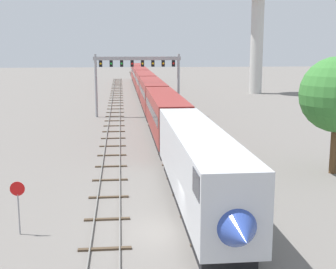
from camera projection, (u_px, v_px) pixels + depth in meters
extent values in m
plane|color=slate|center=(172.00, 231.00, 25.08)|extent=(400.00, 400.00, 0.00)
cube|color=slate|center=(143.00, 101.00, 83.85)|extent=(0.07, 200.00, 0.16)
cube|color=slate|center=(151.00, 101.00, 83.99)|extent=(0.07, 200.00, 0.16)
cube|color=#473828|center=(216.00, 244.00, 23.31)|extent=(2.60, 0.24, 0.10)
cube|color=#473828|center=(202.00, 216.00, 27.22)|extent=(2.60, 0.24, 0.10)
cube|color=#473828|center=(192.00, 194.00, 31.13)|extent=(2.60, 0.24, 0.10)
cube|color=#473828|center=(184.00, 178.00, 35.04)|extent=(2.60, 0.24, 0.10)
cube|color=#473828|center=(178.00, 165.00, 38.95)|extent=(2.60, 0.24, 0.10)
cube|color=#473828|center=(172.00, 154.00, 42.86)|extent=(2.60, 0.24, 0.10)
cube|color=#473828|center=(168.00, 145.00, 46.77)|extent=(2.60, 0.24, 0.10)
cube|color=#473828|center=(164.00, 137.00, 50.68)|extent=(2.60, 0.24, 0.10)
cube|color=#473828|center=(161.00, 131.00, 54.60)|extent=(2.60, 0.24, 0.10)
cube|color=#473828|center=(158.00, 125.00, 58.51)|extent=(2.60, 0.24, 0.10)
cube|color=#473828|center=(156.00, 120.00, 62.42)|extent=(2.60, 0.24, 0.10)
cube|color=#473828|center=(154.00, 116.00, 66.33)|extent=(2.60, 0.24, 0.10)
cube|color=#473828|center=(152.00, 112.00, 70.24)|extent=(2.60, 0.24, 0.10)
cube|color=#473828|center=(150.00, 108.00, 74.15)|extent=(2.60, 0.24, 0.10)
cube|color=#473828|center=(149.00, 105.00, 78.06)|extent=(2.60, 0.24, 0.10)
cube|color=#473828|center=(147.00, 102.00, 81.97)|extent=(2.60, 0.24, 0.10)
cube|color=#473828|center=(146.00, 100.00, 85.88)|extent=(2.60, 0.24, 0.10)
cube|color=#473828|center=(145.00, 98.00, 89.79)|extent=(2.60, 0.24, 0.10)
cube|color=#473828|center=(144.00, 95.00, 93.70)|extent=(2.60, 0.24, 0.10)
cube|color=#473828|center=(143.00, 93.00, 97.61)|extent=(2.60, 0.24, 0.10)
cube|color=#473828|center=(142.00, 92.00, 101.53)|extent=(2.60, 0.24, 0.10)
cube|color=#473828|center=(141.00, 90.00, 105.44)|extent=(2.60, 0.24, 0.10)
cube|color=#473828|center=(141.00, 88.00, 109.35)|extent=(2.60, 0.24, 0.10)
cube|color=#473828|center=(140.00, 87.00, 113.26)|extent=(2.60, 0.24, 0.10)
cube|color=#473828|center=(139.00, 86.00, 117.17)|extent=(2.60, 0.24, 0.10)
cube|color=#473828|center=(139.00, 84.00, 121.08)|extent=(2.60, 0.24, 0.10)
cube|color=#473828|center=(138.00, 83.00, 124.99)|extent=(2.60, 0.24, 0.10)
cube|color=#473828|center=(137.00, 82.00, 128.90)|extent=(2.60, 0.24, 0.10)
cube|color=#473828|center=(137.00, 81.00, 132.81)|extent=(2.60, 0.24, 0.10)
cube|color=#473828|center=(136.00, 80.00, 136.72)|extent=(2.60, 0.24, 0.10)
cube|color=#473828|center=(136.00, 79.00, 140.63)|extent=(2.60, 0.24, 0.10)
cube|color=#473828|center=(136.00, 78.00, 144.54)|extent=(2.60, 0.24, 0.10)
cube|color=#473828|center=(135.00, 77.00, 148.46)|extent=(2.60, 0.24, 0.10)
cube|color=#473828|center=(135.00, 76.00, 152.37)|extent=(2.60, 0.24, 0.10)
cube|color=#473828|center=(134.00, 76.00, 156.28)|extent=(2.60, 0.24, 0.10)
cube|color=#473828|center=(134.00, 75.00, 160.19)|extent=(2.60, 0.24, 0.10)
cube|color=#473828|center=(134.00, 74.00, 164.10)|extent=(2.60, 0.24, 0.10)
cube|color=#473828|center=(133.00, 74.00, 168.01)|extent=(2.60, 0.24, 0.10)
cube|color=#473828|center=(133.00, 73.00, 171.92)|extent=(2.60, 0.24, 0.10)
cube|color=#473828|center=(133.00, 72.00, 175.83)|extent=(2.60, 0.24, 0.10)
cube|color=#473828|center=(133.00, 72.00, 179.74)|extent=(2.60, 0.24, 0.10)
cube|color=slate|center=(109.00, 118.00, 63.76)|extent=(0.07, 160.00, 0.16)
cube|color=slate|center=(120.00, 118.00, 63.90)|extent=(0.07, 160.00, 0.16)
cube|color=#473828|center=(105.00, 249.00, 22.77)|extent=(2.60, 0.24, 0.10)
cube|color=#473828|center=(107.00, 219.00, 26.68)|extent=(2.60, 0.24, 0.10)
cube|color=#473828|center=(109.00, 197.00, 30.59)|extent=(2.60, 0.24, 0.10)
cube|color=#473828|center=(110.00, 180.00, 34.50)|extent=(2.60, 0.24, 0.10)
cube|color=#473828|center=(111.00, 166.00, 38.41)|extent=(2.60, 0.24, 0.10)
cube|color=#473828|center=(112.00, 155.00, 42.32)|extent=(2.60, 0.24, 0.10)
cube|color=#473828|center=(113.00, 146.00, 46.23)|extent=(2.60, 0.24, 0.10)
cube|color=#473828|center=(113.00, 138.00, 50.14)|extent=(2.60, 0.24, 0.10)
cube|color=#473828|center=(114.00, 132.00, 54.05)|extent=(2.60, 0.24, 0.10)
cube|color=#473828|center=(114.00, 126.00, 57.97)|extent=(2.60, 0.24, 0.10)
cube|color=#473828|center=(114.00, 121.00, 61.88)|extent=(2.60, 0.24, 0.10)
cube|color=#473828|center=(115.00, 116.00, 65.79)|extent=(2.60, 0.24, 0.10)
cube|color=#473828|center=(115.00, 112.00, 69.70)|extent=(2.60, 0.24, 0.10)
cube|color=#473828|center=(115.00, 109.00, 73.61)|extent=(2.60, 0.24, 0.10)
cube|color=#473828|center=(116.00, 106.00, 77.52)|extent=(2.60, 0.24, 0.10)
cube|color=#473828|center=(116.00, 103.00, 81.43)|extent=(2.60, 0.24, 0.10)
cube|color=#473828|center=(116.00, 100.00, 85.34)|extent=(2.60, 0.24, 0.10)
cube|color=#473828|center=(116.00, 98.00, 89.25)|extent=(2.60, 0.24, 0.10)
cube|color=#473828|center=(116.00, 96.00, 93.16)|extent=(2.60, 0.24, 0.10)
cube|color=#473828|center=(117.00, 94.00, 97.07)|extent=(2.60, 0.24, 0.10)
cube|color=#473828|center=(117.00, 92.00, 100.98)|extent=(2.60, 0.24, 0.10)
cube|color=#473828|center=(117.00, 90.00, 104.90)|extent=(2.60, 0.24, 0.10)
cube|color=#473828|center=(117.00, 89.00, 108.81)|extent=(2.60, 0.24, 0.10)
cube|color=#473828|center=(117.00, 87.00, 112.72)|extent=(2.60, 0.24, 0.10)
cube|color=#473828|center=(117.00, 86.00, 116.63)|extent=(2.60, 0.24, 0.10)
cube|color=#473828|center=(117.00, 84.00, 120.54)|extent=(2.60, 0.24, 0.10)
cube|color=#473828|center=(117.00, 83.00, 124.45)|extent=(2.60, 0.24, 0.10)
cube|color=#473828|center=(117.00, 82.00, 128.36)|extent=(2.60, 0.24, 0.10)
cube|color=#473828|center=(117.00, 81.00, 132.27)|extent=(2.60, 0.24, 0.10)
cube|color=#473828|center=(118.00, 80.00, 136.18)|extent=(2.60, 0.24, 0.10)
cube|color=#473828|center=(118.00, 79.00, 140.09)|extent=(2.60, 0.24, 0.10)
cube|color=silver|center=(198.00, 160.00, 28.51)|extent=(3.00, 19.72, 3.80)
cone|color=#2D479E|center=(238.00, 230.00, 18.75)|extent=(2.88, 2.60, 2.88)
cube|color=black|center=(231.00, 183.00, 19.83)|extent=(3.04, 1.80, 1.10)
cube|color=black|center=(197.00, 198.00, 28.95)|extent=(2.52, 17.74, 1.00)
cube|color=maroon|center=(165.00, 113.00, 48.76)|extent=(3.00, 19.72, 3.80)
cube|color=black|center=(165.00, 109.00, 48.69)|extent=(3.04, 18.14, 0.90)
cube|color=black|center=(165.00, 136.00, 49.21)|extent=(2.52, 17.74, 1.00)
cube|color=maroon|center=(152.00, 93.00, 69.02)|extent=(3.00, 19.72, 3.80)
cube|color=black|center=(152.00, 91.00, 68.94)|extent=(3.04, 18.14, 0.90)
cube|color=black|center=(152.00, 110.00, 69.46)|extent=(2.52, 17.74, 1.00)
cube|color=maroon|center=(145.00, 83.00, 89.27)|extent=(3.00, 19.72, 3.80)
cube|color=black|center=(145.00, 81.00, 89.20)|extent=(3.04, 18.14, 0.90)
cube|color=black|center=(145.00, 95.00, 89.72)|extent=(2.52, 17.74, 1.00)
cube|color=maroon|center=(140.00, 76.00, 109.52)|extent=(3.00, 19.72, 3.80)
cube|color=black|center=(140.00, 74.00, 109.45)|extent=(3.04, 18.14, 0.90)
cube|color=black|center=(140.00, 86.00, 109.97)|extent=(2.52, 17.74, 1.00)
cube|color=maroon|center=(137.00, 71.00, 129.78)|extent=(3.00, 19.72, 3.80)
cube|color=black|center=(137.00, 70.00, 129.71)|extent=(3.04, 18.14, 0.90)
cube|color=black|center=(137.00, 80.00, 130.22)|extent=(2.52, 17.74, 1.00)
cylinder|color=#999BA0|center=(96.00, 86.00, 64.71)|extent=(0.36, 0.36, 8.69)
cylinder|color=#999BA0|center=(179.00, 85.00, 65.85)|extent=(0.36, 0.36, 8.69)
cube|color=#999BA0|center=(137.00, 58.00, 64.58)|extent=(12.10, 0.36, 0.50)
cube|color=black|center=(101.00, 64.00, 64.27)|extent=(0.44, 0.32, 0.90)
sphere|color=yellow|center=(101.00, 64.00, 64.08)|extent=(0.28, 0.28, 0.28)
cube|color=black|center=(111.00, 64.00, 64.41)|extent=(0.44, 0.32, 0.90)
sphere|color=green|center=(111.00, 64.00, 64.22)|extent=(0.28, 0.28, 0.28)
cube|color=black|center=(122.00, 64.00, 64.55)|extent=(0.44, 0.32, 0.90)
sphere|color=green|center=(122.00, 64.00, 64.37)|extent=(0.28, 0.28, 0.28)
cube|color=black|center=(132.00, 63.00, 64.69)|extent=(0.44, 0.32, 0.90)
sphere|color=red|center=(132.00, 64.00, 64.51)|extent=(0.28, 0.28, 0.28)
cube|color=black|center=(143.00, 63.00, 64.83)|extent=(0.44, 0.32, 0.90)
sphere|color=yellow|center=(143.00, 64.00, 64.65)|extent=(0.28, 0.28, 0.28)
cube|color=black|center=(153.00, 63.00, 64.98)|extent=(0.44, 0.32, 0.90)
sphere|color=yellow|center=(153.00, 63.00, 64.79)|extent=(0.28, 0.28, 0.28)
cube|color=black|center=(163.00, 63.00, 65.12)|extent=(0.44, 0.32, 0.90)
sphere|color=yellow|center=(163.00, 63.00, 64.93)|extent=(0.28, 0.28, 0.28)
cube|color=black|center=(173.00, 63.00, 65.26)|extent=(0.44, 0.32, 0.90)
sphere|color=red|center=(174.00, 63.00, 65.07)|extent=(0.28, 0.28, 0.28)
cylinder|color=beige|center=(257.00, 46.00, 96.39)|extent=(2.60, 2.60, 19.52)
cylinder|color=gray|center=(19.00, 214.00, 24.46)|extent=(0.08, 0.08, 2.20)
cylinder|color=red|center=(17.00, 189.00, 24.18)|extent=(0.76, 0.03, 0.76)
cylinder|color=brown|center=(334.00, 147.00, 36.19)|extent=(0.56, 0.56, 4.13)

